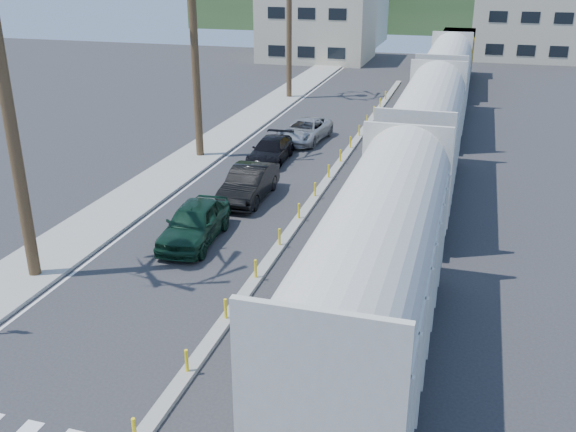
% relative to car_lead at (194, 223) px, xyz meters
% --- Properties ---
extents(ground, '(140.00, 140.00, 0.00)m').
position_rel_car_lead_xyz_m(ground, '(3.60, -10.65, -0.84)').
color(ground, '#28282B').
rests_on(ground, ground).
extents(sidewalk, '(3.00, 90.00, 0.15)m').
position_rel_car_lead_xyz_m(sidewalk, '(-4.90, 14.35, -0.76)').
color(sidewalk, gray).
rests_on(sidewalk, ground).
extents(rails, '(1.56, 100.00, 0.06)m').
position_rel_car_lead_xyz_m(rails, '(8.60, 17.35, -0.81)').
color(rails, black).
rests_on(rails, ground).
extents(median, '(0.45, 60.00, 0.85)m').
position_rel_car_lead_xyz_m(median, '(3.60, 9.31, -0.75)').
color(median, gray).
rests_on(median, ground).
extents(lane_markings, '(9.42, 90.00, 0.01)m').
position_rel_car_lead_xyz_m(lane_markings, '(1.45, 14.35, -0.83)').
color(lane_markings, silver).
rests_on(lane_markings, ground).
extents(freight_train, '(3.00, 60.94, 5.85)m').
position_rel_car_lead_xyz_m(freight_train, '(8.60, 13.34, 2.07)').
color(freight_train, beige).
rests_on(freight_train, ground).
extents(buildings, '(38.00, 27.00, 10.00)m').
position_rel_car_lead_xyz_m(buildings, '(-2.82, 61.00, 3.53)').
color(buildings, '#BEB697').
rests_on(buildings, ground).
extents(car_lead, '(2.64, 5.18, 1.67)m').
position_rel_car_lead_xyz_m(car_lead, '(0.00, 0.00, 0.00)').
color(car_lead, '#0F2F20').
rests_on(car_lead, ground).
extents(car_second, '(1.88, 5.02, 1.64)m').
position_rel_car_lead_xyz_m(car_second, '(0.49, 5.40, -0.02)').
color(car_second, black).
rests_on(car_second, ground).
extents(car_third, '(2.21, 4.88, 1.38)m').
position_rel_car_lead_xyz_m(car_third, '(-0.37, 11.60, -0.15)').
color(car_third, black).
rests_on(car_third, ground).
extents(car_rear, '(3.41, 5.62, 1.43)m').
position_rel_car_lead_xyz_m(car_rear, '(0.40, 16.53, -0.12)').
color(car_rear, '#A6A8AB').
rests_on(car_rear, ground).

